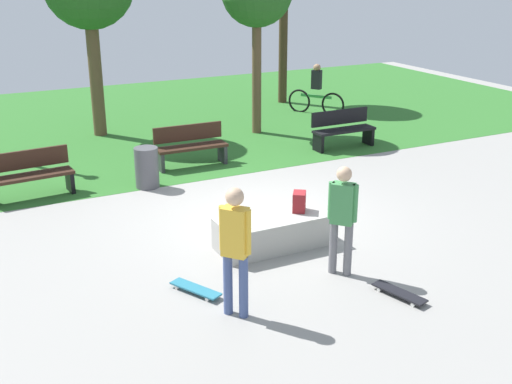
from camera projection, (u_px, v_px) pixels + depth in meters
name	position (u px, v px, depth m)	size (l,w,h in m)	color
ground_plane	(261.00, 216.00, 11.50)	(28.00, 28.00, 0.00)	gray
grass_lawn	(131.00, 121.00, 18.34)	(26.60, 11.70, 0.01)	#2D6B28
concrete_ledge	(274.00, 232.00, 10.19)	(1.82, 0.78, 0.51)	#A8A59E
backpack_on_ledge	(299.00, 202.00, 10.30)	(0.28, 0.20, 0.32)	maroon
skater_performing_trick	(235.00, 242.00, 7.94)	(0.36, 0.37, 1.75)	#3F5184
skater_watching	(342.00, 213.00, 9.06)	(0.36, 0.37, 1.64)	slate
skateboard_by_ledge	(196.00, 289.00, 8.80)	(0.54, 0.80, 0.08)	teal
skateboard_spare	(399.00, 293.00, 8.70)	(0.40, 0.82, 0.08)	black
park_bench_far_left	(30.00, 174.00, 12.26)	(1.63, 0.61, 0.91)	#331E14
park_bench_far_right	(191.00, 145.00, 14.18)	(1.61, 0.50, 0.91)	#331E14
park_bench_near_lamppost	(343.00, 128.00, 15.60)	(1.60, 0.47, 0.91)	black
trash_bin	(147.00, 168.00, 12.84)	(0.48, 0.48, 0.83)	#4C4C51
cyclist_on_bicycle	(316.00, 93.00, 19.02)	(1.07, 1.54, 1.52)	black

